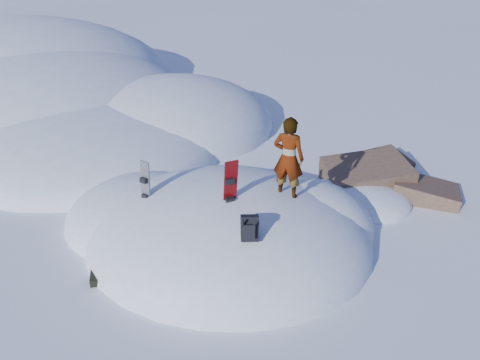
# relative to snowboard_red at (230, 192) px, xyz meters

# --- Properties ---
(ground) EXTENTS (120.00, 120.00, 0.00)m
(ground) POSITION_rel_snowboard_red_xyz_m (-0.14, 0.48, -1.67)
(ground) COLOR white
(ground) RESTS_ON ground
(snow_mound) EXTENTS (8.00, 6.00, 3.00)m
(snow_mound) POSITION_rel_snowboard_red_xyz_m (-0.31, 0.72, -1.67)
(snow_mound) COLOR white
(snow_mound) RESTS_ON ground
(snow_ridge) EXTENTS (21.50, 18.50, 6.40)m
(snow_ridge) POSITION_rel_snowboard_red_xyz_m (-10.57, 10.33, -1.67)
(snow_ridge) COLOR white
(snow_ridge) RESTS_ON ground
(rock_outcrop) EXTENTS (4.68, 4.41, 1.68)m
(rock_outcrop) POSITION_rel_snowboard_red_xyz_m (3.58, 3.49, -1.65)
(rock_outcrop) COLOR brown
(rock_outcrop) RESTS_ON ground
(snowboard_red) EXTENTS (0.40, 0.38, 1.64)m
(snowboard_red) POSITION_rel_snowboard_red_xyz_m (0.00, 0.00, 0.00)
(snowboard_red) COLOR #BA090D
(snowboard_red) RESTS_ON snow_mound
(snowboard_dark) EXTENTS (0.31, 0.27, 1.44)m
(snowboard_dark) POSITION_rel_snowboard_red_xyz_m (-2.06, 0.27, -0.25)
(snowboard_dark) COLOR black
(snowboard_dark) RESTS_ON snow_mound
(backpack) EXTENTS (0.43, 0.50, 0.61)m
(backpack) POSITION_rel_snowboard_red_xyz_m (0.57, -1.07, -0.20)
(backpack) COLOR black
(backpack) RESTS_ON snow_mound
(gear_pile) EXTENTS (0.83, 0.65, 0.22)m
(gear_pile) POSITION_rel_snowboard_red_xyz_m (-2.51, -1.32, -1.56)
(gear_pile) COLOR black
(gear_pile) RESTS_ON ground
(person) EXTENTS (0.80, 0.63, 1.95)m
(person) POSITION_rel_snowboard_red_xyz_m (1.23, 0.65, 0.61)
(person) COLOR slate
(person) RESTS_ON snow_mound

